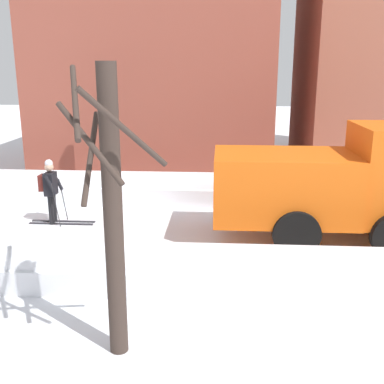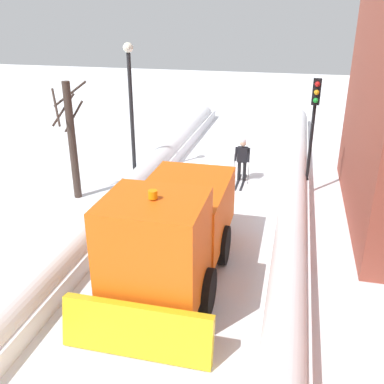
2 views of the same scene
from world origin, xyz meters
name	(u,v)px [view 1 (image 1 of 2)]	position (x,y,z in m)	size (l,w,h in m)	color
ground_plane	(318,239)	(0.00, 10.00, 0.00)	(80.00, 80.00, 0.00)	white
snowbank_left	(300,192)	(-2.91, 10.00, 0.44)	(1.10, 36.00, 1.02)	white
snowbank_right	(349,275)	(2.91, 10.00, 0.39)	(1.10, 36.00, 0.94)	white
building_brick_near	(161,60)	(-9.14, 4.88, 4.49)	(8.87, 9.02, 8.97)	brown
plow_truck	(338,183)	(0.03, 10.38, 1.48)	(3.20, 5.98, 3.12)	orange
skier	(51,188)	(-0.79, 2.85, 1.00)	(0.62, 1.80, 1.81)	black
traffic_light_pole	(103,104)	(-3.37, 3.77, 3.07)	(0.28, 0.42, 4.38)	black
bare_tree_near	(112,210)	(5.04, 5.98, 2.28)	(1.20, 1.46, 4.32)	#3A2D27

